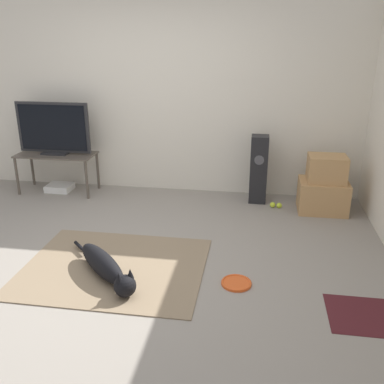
{
  "coord_description": "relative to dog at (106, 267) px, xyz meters",
  "views": [
    {
      "loc": [
        1.25,
        -3.36,
        2.0
      ],
      "look_at": [
        0.61,
        0.78,
        0.45
      ],
      "focal_mm": 40.0,
      "sensor_mm": 36.0,
      "label": 1
    }
  ],
  "objects": [
    {
      "name": "ground_plane",
      "position": [
        -0.02,
        0.28,
        -0.11
      ],
      "size": [
        12.0,
        12.0,
        0.0
      ],
      "primitive_type": "plane",
      "color": "gray"
    },
    {
      "name": "wall_back",
      "position": [
        -0.02,
        2.38,
        1.16
      ],
      "size": [
        8.0,
        0.06,
        2.55
      ],
      "color": "silver",
      "rests_on": "ground_plane"
    },
    {
      "name": "area_rug",
      "position": [
        0.01,
        0.19,
        -0.11
      ],
      "size": [
        1.63,
        1.33,
        0.01
      ],
      "color": "#847056",
      "rests_on": "ground_plane"
    },
    {
      "name": "dog",
      "position": [
        0.0,
        0.0,
        0.0
      ],
      "size": [
        0.85,
        0.86,
        0.24
      ],
      "color": "black",
      "rests_on": "area_rug"
    },
    {
      "name": "frisbee",
      "position": [
        1.12,
        0.08,
        -0.1
      ],
      "size": [
        0.26,
        0.26,
        0.03
      ],
      "color": "#DB511E",
      "rests_on": "ground_plane"
    },
    {
      "name": "cardboard_box_lower",
      "position": [
        2.04,
        1.86,
        0.07
      ],
      "size": [
        0.56,
        0.44,
        0.38
      ],
      "color": "tan",
      "rests_on": "ground_plane"
    },
    {
      "name": "cardboard_box_upper",
      "position": [
        2.05,
        1.86,
        0.42
      ],
      "size": [
        0.43,
        0.34,
        0.31
      ],
      "color": "tan",
      "rests_on": "cardboard_box_lower"
    },
    {
      "name": "floor_speaker",
      "position": [
        1.27,
        2.06,
        0.31
      ],
      "size": [
        0.21,
        0.21,
        0.85
      ],
      "color": "black",
      "rests_on": "ground_plane"
    },
    {
      "name": "tv_stand",
      "position": [
        -1.37,
        2.02,
        0.34
      ],
      "size": [
        1.02,
        0.46,
        0.52
      ],
      "color": "brown",
      "rests_on": "ground_plane"
    },
    {
      "name": "tv",
      "position": [
        -1.37,
        2.02,
        0.74
      ],
      "size": [
        0.96,
        0.2,
        0.67
      ],
      "color": "#232326",
      "rests_on": "tv_stand"
    },
    {
      "name": "tennis_ball_by_boxes",
      "position": [
        1.46,
        1.88,
        -0.08
      ],
      "size": [
        0.07,
        0.07,
        0.07
      ],
      "color": "#C6E033",
      "rests_on": "ground_plane"
    },
    {
      "name": "tennis_ball_near_speaker",
      "position": [
        1.54,
        1.87,
        -0.08
      ],
      "size": [
        0.07,
        0.07,
        0.07
      ],
      "color": "#C6E033",
      "rests_on": "ground_plane"
    },
    {
      "name": "game_console",
      "position": [
        -1.39,
        2.05,
        -0.07
      ],
      "size": [
        0.33,
        0.28,
        0.09
      ],
      "color": "white",
      "rests_on": "ground_plane"
    },
    {
      "name": "door_mat",
      "position": [
        2.16,
        -0.21,
        -0.11
      ],
      "size": [
        0.65,
        0.5,
        0.01
      ],
      "color": "#47191E",
      "rests_on": "ground_plane"
    }
  ]
}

